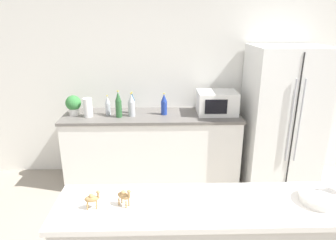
{
  "coord_description": "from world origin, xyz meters",
  "views": [
    {
      "loc": [
        -0.14,
        -1.13,
        2.04
      ],
      "look_at": [
        -0.08,
        1.39,
        1.18
      ],
      "focal_mm": 32.0,
      "sensor_mm": 36.0,
      "label": 1
    }
  ],
  "objects_px": {
    "back_bottle_4": "(132,105)",
    "camel_figurine_second": "(124,195)",
    "back_bottle_1": "(132,103)",
    "fruit_bowl": "(320,197)",
    "paper_towel_roll": "(88,108)",
    "potted_plant": "(73,104)",
    "back_bottle_3": "(108,106)",
    "back_bottle_0": "(119,105)",
    "microwave": "(217,103)",
    "refrigerator": "(281,118)",
    "camel_figurine": "(92,198)",
    "back_bottle_2": "(164,104)"
  },
  "relations": [
    {
      "from": "refrigerator",
      "to": "back_bottle_0",
      "type": "xyz_separation_m",
      "value": [
        -1.99,
        -0.01,
        0.19
      ]
    },
    {
      "from": "back_bottle_3",
      "to": "back_bottle_4",
      "type": "xyz_separation_m",
      "value": [
        0.3,
        -0.06,
        0.02
      ]
    },
    {
      "from": "potted_plant",
      "to": "microwave",
      "type": "xyz_separation_m",
      "value": [
        1.76,
        0.02,
        0.0
      ]
    },
    {
      "from": "back_bottle_3",
      "to": "back_bottle_4",
      "type": "bearing_deg",
      "value": -10.59
    },
    {
      "from": "potted_plant",
      "to": "back_bottle_3",
      "type": "bearing_deg",
      "value": -0.16
    },
    {
      "from": "back_bottle_0",
      "to": "fruit_bowl",
      "type": "xyz_separation_m",
      "value": [
        1.45,
        -1.92,
        -0.04
      ]
    },
    {
      "from": "microwave",
      "to": "back_bottle_0",
      "type": "relative_size",
      "value": 1.49
    },
    {
      "from": "back_bottle_2",
      "to": "back_bottle_1",
      "type": "bearing_deg",
      "value": 169.97
    },
    {
      "from": "back_bottle_0",
      "to": "back_bottle_3",
      "type": "bearing_deg",
      "value": 147.8
    },
    {
      "from": "potted_plant",
      "to": "back_bottle_1",
      "type": "height_order",
      "value": "back_bottle_1"
    },
    {
      "from": "back_bottle_1",
      "to": "camel_figurine_second",
      "type": "height_order",
      "value": "back_bottle_1"
    },
    {
      "from": "potted_plant",
      "to": "camel_figurine_second",
      "type": "xyz_separation_m",
      "value": [
        0.84,
        -2.02,
        0.02
      ]
    },
    {
      "from": "paper_towel_roll",
      "to": "camel_figurine_second",
      "type": "height_order",
      "value": "paper_towel_roll"
    },
    {
      "from": "back_bottle_0",
      "to": "microwave",
      "type": "bearing_deg",
      "value": 5.25
    },
    {
      "from": "potted_plant",
      "to": "paper_towel_roll",
      "type": "bearing_deg",
      "value": -19.09
    },
    {
      "from": "back_bottle_2",
      "to": "back_bottle_4",
      "type": "height_order",
      "value": "back_bottle_4"
    },
    {
      "from": "refrigerator",
      "to": "potted_plant",
      "type": "distance_m",
      "value": 2.55
    },
    {
      "from": "back_bottle_2",
      "to": "back_bottle_3",
      "type": "bearing_deg",
      "value": 179.54
    },
    {
      "from": "back_bottle_4",
      "to": "back_bottle_2",
      "type": "bearing_deg",
      "value": 7.22
    },
    {
      "from": "paper_towel_roll",
      "to": "back_bottle_4",
      "type": "xyz_separation_m",
      "value": [
        0.52,
        0.01,
        0.02
      ]
    },
    {
      "from": "back_bottle_1",
      "to": "fruit_bowl",
      "type": "height_order",
      "value": "back_bottle_1"
    },
    {
      "from": "back_bottle_4",
      "to": "back_bottle_1",
      "type": "bearing_deg",
      "value": 91.08
    },
    {
      "from": "refrigerator",
      "to": "back_bottle_1",
      "type": "height_order",
      "value": "refrigerator"
    },
    {
      "from": "camel_figurine",
      "to": "microwave",
      "type": "bearing_deg",
      "value": 61.96
    },
    {
      "from": "camel_figurine",
      "to": "refrigerator",
      "type": "bearing_deg",
      "value": 46.15
    },
    {
      "from": "back_bottle_2",
      "to": "camel_figurine_second",
      "type": "distance_m",
      "value": 2.03
    },
    {
      "from": "potted_plant",
      "to": "back_bottle_2",
      "type": "bearing_deg",
      "value": -0.35
    },
    {
      "from": "microwave",
      "to": "fruit_bowl",
      "type": "bearing_deg",
      "value": -82.9
    },
    {
      "from": "paper_towel_roll",
      "to": "back_bottle_0",
      "type": "distance_m",
      "value": 0.38
    },
    {
      "from": "refrigerator",
      "to": "potted_plant",
      "type": "xyz_separation_m",
      "value": [
        -2.54,
        0.08,
        0.17
      ]
    },
    {
      "from": "back_bottle_1",
      "to": "fruit_bowl",
      "type": "distance_m",
      "value": 2.45
    },
    {
      "from": "potted_plant",
      "to": "back_bottle_1",
      "type": "distance_m",
      "value": 0.71
    },
    {
      "from": "back_bottle_4",
      "to": "refrigerator",
      "type": "bearing_deg",
      "value": -0.68
    },
    {
      "from": "camel_figurine",
      "to": "potted_plant",
      "type": "bearing_deg",
      "value": 107.98
    },
    {
      "from": "back_bottle_4",
      "to": "camel_figurine_second",
      "type": "xyz_separation_m",
      "value": [
        0.13,
        -1.96,
        0.02
      ]
    },
    {
      "from": "camel_figurine",
      "to": "back_bottle_0",
      "type": "bearing_deg",
      "value": 93.01
    },
    {
      "from": "back_bottle_0",
      "to": "back_bottle_3",
      "type": "relative_size",
      "value": 1.32
    },
    {
      "from": "fruit_bowl",
      "to": "camel_figurine",
      "type": "bearing_deg",
      "value": -178.7
    },
    {
      "from": "fruit_bowl",
      "to": "back_bottle_2",
      "type": "bearing_deg",
      "value": 114.38
    },
    {
      "from": "potted_plant",
      "to": "back_bottle_4",
      "type": "height_order",
      "value": "back_bottle_4"
    },
    {
      "from": "fruit_bowl",
      "to": "camel_figurine",
      "type": "height_order",
      "value": "camel_figurine"
    },
    {
      "from": "back_bottle_1",
      "to": "fruit_bowl",
      "type": "xyz_separation_m",
      "value": [
        1.3,
        -2.07,
        -0.01
      ]
    },
    {
      "from": "paper_towel_roll",
      "to": "back_bottle_4",
      "type": "height_order",
      "value": "back_bottle_4"
    },
    {
      "from": "fruit_bowl",
      "to": "back_bottle_1",
      "type": "bearing_deg",
      "value": 122.14
    },
    {
      "from": "microwave",
      "to": "refrigerator",
      "type": "bearing_deg",
      "value": -6.94
    },
    {
      "from": "potted_plant",
      "to": "microwave",
      "type": "relative_size",
      "value": 0.51
    },
    {
      "from": "back_bottle_0",
      "to": "back_bottle_1",
      "type": "height_order",
      "value": "back_bottle_0"
    },
    {
      "from": "refrigerator",
      "to": "fruit_bowl",
      "type": "relative_size",
      "value": 7.0
    },
    {
      "from": "back_bottle_1",
      "to": "back_bottle_4",
      "type": "height_order",
      "value": "back_bottle_4"
    },
    {
      "from": "paper_towel_roll",
      "to": "microwave",
      "type": "distance_m",
      "value": 1.57
    }
  ]
}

